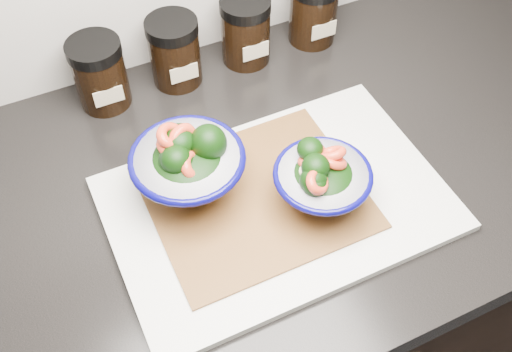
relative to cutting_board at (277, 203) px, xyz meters
name	(u,v)px	position (x,y,z in m)	size (l,w,h in m)	color
cabinet	(275,312)	(0.04, 0.06, -0.48)	(3.43, 0.58, 0.86)	black
countertop	(282,175)	(0.04, 0.06, -0.03)	(3.50, 0.60, 0.04)	black
cutting_board	(277,203)	(0.00, 0.00, 0.00)	(0.45, 0.30, 0.01)	silver
bamboo_mat	(256,197)	(-0.02, 0.02, 0.01)	(0.28, 0.24, 0.00)	brown
bowl_left	(188,165)	(-0.10, 0.07, 0.06)	(0.15, 0.15, 0.12)	white
bowl_right	(321,181)	(0.05, -0.02, 0.05)	(0.13, 0.13, 0.10)	white
spice_jar_a	(100,74)	(-0.15, 0.30, 0.05)	(0.08, 0.08, 0.11)	black
spice_jar_b	(175,52)	(-0.03, 0.30, 0.05)	(0.08, 0.08, 0.11)	black
spice_jar_c	(246,31)	(0.09, 0.30, 0.05)	(0.08, 0.08, 0.11)	black
spice_jar_d	(313,11)	(0.22, 0.30, 0.05)	(0.08, 0.08, 0.11)	black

